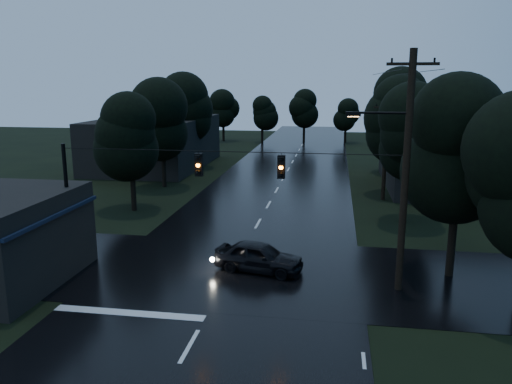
# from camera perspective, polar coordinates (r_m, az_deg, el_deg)

# --- Properties ---
(main_road) EXTENTS (12.00, 120.00, 0.02)m
(main_road) POSITION_cam_1_polar(r_m,az_deg,el_deg) (40.93, 2.38, 0.19)
(main_road) COLOR black
(main_road) RESTS_ON ground
(cross_street) EXTENTS (60.00, 9.00, 0.02)m
(cross_street) POSITION_cam_1_polar(r_m,az_deg,el_deg) (23.86, -2.77, -8.96)
(cross_street) COLOR black
(cross_street) RESTS_ON ground
(building_far_right) EXTENTS (10.00, 14.00, 4.40)m
(building_far_right) POSITION_cam_1_polar(r_m,az_deg,el_deg) (45.18, 20.99, 3.37)
(building_far_right) COLOR black
(building_far_right) RESTS_ON ground
(building_far_left) EXTENTS (10.00, 16.00, 5.00)m
(building_far_left) POSITION_cam_1_polar(r_m,az_deg,el_deg) (53.46, -11.43, 5.57)
(building_far_left) COLOR black
(building_far_left) RESTS_ON ground
(utility_pole_main) EXTENTS (3.50, 0.30, 10.00)m
(utility_pole_main) POSITION_cam_1_polar(r_m,az_deg,el_deg) (21.19, 16.52, 2.57)
(utility_pole_main) COLOR black
(utility_pole_main) RESTS_ON ground
(utility_pole_far) EXTENTS (2.00, 0.30, 7.50)m
(utility_pole_far) POSITION_cam_1_polar(r_m,az_deg,el_deg) (38.20, 14.58, 4.82)
(utility_pole_far) COLOR black
(utility_pole_far) RESTS_ON ground
(anchor_pole_left) EXTENTS (0.18, 0.18, 6.00)m
(anchor_pole_left) POSITION_cam_1_polar(r_m,az_deg,el_deg) (24.68, -20.66, -1.73)
(anchor_pole_left) COLOR black
(anchor_pole_left) RESTS_ON ground
(span_signals) EXTENTS (15.00, 0.37, 1.12)m
(span_signals) POSITION_cam_1_polar(r_m,az_deg,el_deg) (21.39, -2.01, 3.13)
(span_signals) COLOR black
(span_signals) RESTS_ON ground
(tree_corner_near) EXTENTS (4.48, 4.48, 9.44)m
(tree_corner_near) POSITION_cam_1_polar(r_m,az_deg,el_deg) (23.50, 22.32, 4.90)
(tree_corner_near) COLOR black
(tree_corner_near) RESTS_ON ground
(tree_left_a) EXTENTS (3.92, 3.92, 8.26)m
(tree_left_a) POSITION_cam_1_polar(r_m,az_deg,el_deg) (34.70, -14.18, 6.37)
(tree_left_a) COLOR black
(tree_left_a) RESTS_ON ground
(tree_left_b) EXTENTS (4.20, 4.20, 8.85)m
(tree_left_b) POSITION_cam_1_polar(r_m,az_deg,el_deg) (42.30, -10.70, 8.08)
(tree_left_b) COLOR black
(tree_left_b) RESTS_ON ground
(tree_left_c) EXTENTS (4.48, 4.48, 9.44)m
(tree_left_c) POSITION_cam_1_polar(r_m,az_deg,el_deg) (51.95, -7.62, 9.39)
(tree_left_c) COLOR black
(tree_left_c) RESTS_ON ground
(tree_right_a) EXTENTS (4.20, 4.20, 8.85)m
(tree_right_a) POSITION_cam_1_polar(r_m,az_deg,el_deg) (32.17, 16.96, 6.43)
(tree_right_a) COLOR black
(tree_right_a) RESTS_ON ground
(tree_right_b) EXTENTS (4.48, 4.48, 9.44)m
(tree_right_b) POSITION_cam_1_polar(r_m,az_deg,el_deg) (40.12, 16.35, 8.11)
(tree_right_b) COLOR black
(tree_right_b) RESTS_ON ground
(tree_right_c) EXTENTS (4.76, 4.76, 10.03)m
(tree_right_c) POSITION_cam_1_polar(r_m,az_deg,el_deg) (50.08, 15.67, 9.36)
(tree_right_c) COLOR black
(tree_right_c) RESTS_ON ground
(car) EXTENTS (4.43, 2.50, 1.42)m
(car) POSITION_cam_1_polar(r_m,az_deg,el_deg) (23.54, 0.33, -7.40)
(car) COLOR black
(car) RESTS_ON ground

